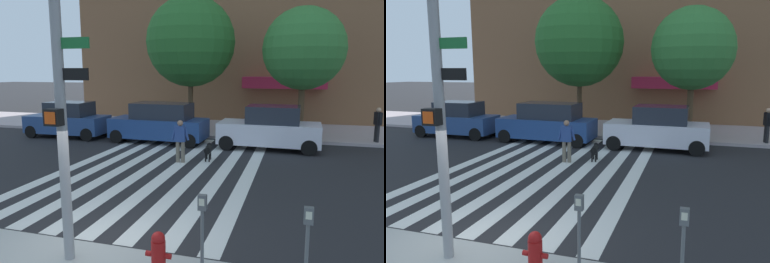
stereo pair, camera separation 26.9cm
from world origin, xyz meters
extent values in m
plane|color=#232326|center=(0.00, 6.06, 0.00)|extent=(160.00, 160.00, 0.00)
cube|color=#B1A1A4|center=(0.00, 15.13, 0.07)|extent=(80.00, 6.00, 0.15)
cube|color=silver|center=(-4.01, 6.06, 0.00)|extent=(0.45, 11.53, 0.01)
cube|color=silver|center=(-3.11, 6.06, 0.00)|extent=(0.45, 11.53, 0.01)
cube|color=silver|center=(-2.21, 6.06, 0.00)|extent=(0.45, 11.53, 0.01)
cube|color=silver|center=(-1.31, 6.06, 0.00)|extent=(0.45, 11.53, 0.01)
cube|color=silver|center=(-0.41, 6.06, 0.00)|extent=(0.45, 11.53, 0.01)
cube|color=silver|center=(0.49, 6.06, 0.00)|extent=(0.45, 11.53, 0.01)
cube|color=silver|center=(1.39, 6.06, 0.00)|extent=(0.45, 11.53, 0.01)
cube|color=silver|center=(2.29, 6.06, 0.00)|extent=(0.45, 11.53, 0.01)
cube|color=#BA2040|center=(2.92, 17.53, 2.75)|extent=(5.04, 1.60, 0.70)
cylinder|color=gray|center=(-0.06, -0.65, 3.05)|extent=(0.18, 0.18, 5.80)
cube|color=black|center=(-0.06, -0.85, 2.75)|extent=(0.28, 0.18, 0.28)
cube|color=#E54C14|center=(-0.06, -0.95, 2.75)|extent=(0.20, 0.01, 0.20)
cube|color=#19662D|center=(0.24, -0.65, 3.95)|extent=(0.60, 0.03, 0.18)
cube|color=black|center=(0.22, -0.65, 3.45)|extent=(0.56, 0.03, 0.20)
cylinder|color=maroon|center=(1.70, -0.72, 0.48)|extent=(0.24, 0.24, 0.55)
sphere|color=maroon|center=(1.70, -0.72, 0.80)|extent=(0.23, 0.23, 0.23)
cylinder|color=maroon|center=(1.53, -0.72, 0.51)|extent=(0.10, 0.09, 0.09)
cylinder|color=maroon|center=(1.87, -0.72, 0.51)|extent=(0.10, 0.09, 0.09)
cylinder|color=#515456|center=(4.02, -0.49, 0.70)|extent=(0.06, 0.06, 1.10)
cube|color=#515456|center=(4.02, -0.49, 1.38)|extent=(0.14, 0.10, 0.26)
cube|color=beige|center=(4.02, -0.55, 1.40)|extent=(0.09, 0.01, 0.12)
cylinder|color=#515456|center=(2.36, -0.41, 0.70)|extent=(0.06, 0.06, 1.10)
cube|color=#515456|center=(2.36, -0.41, 1.38)|extent=(0.14, 0.10, 0.26)
cube|color=beige|center=(2.36, -0.46, 1.40)|extent=(0.09, 0.01, 0.12)
cube|color=navy|center=(-7.91, 10.53, 0.70)|extent=(4.27, 1.87, 0.89)
cube|color=#232833|center=(-7.74, 10.53, 1.51)|extent=(2.21, 1.62, 0.73)
cylinder|color=black|center=(-9.54, 9.68, 0.33)|extent=(0.66, 0.23, 0.66)
cylinder|color=black|center=(-9.57, 11.32, 0.33)|extent=(0.66, 0.23, 0.66)
cylinder|color=black|center=(-6.26, 9.73, 0.33)|extent=(0.66, 0.23, 0.66)
cylinder|color=black|center=(-6.28, 11.37, 0.33)|extent=(0.66, 0.23, 0.66)
cube|color=navy|center=(-2.72, 10.53, 0.72)|extent=(4.75, 1.97, 0.93)
cube|color=#232833|center=(-2.53, 10.52, 1.57)|extent=(2.85, 1.70, 0.76)
cylinder|color=black|center=(-4.62, 9.75, 0.33)|extent=(0.67, 0.24, 0.66)
cylinder|color=black|center=(-4.57, 11.42, 0.33)|extent=(0.67, 0.24, 0.66)
cylinder|color=black|center=(-0.88, 9.64, 0.33)|extent=(0.67, 0.24, 0.66)
cylinder|color=black|center=(-0.83, 11.31, 0.33)|extent=(0.67, 0.24, 0.66)
cube|color=silver|center=(2.60, 10.53, 0.72)|extent=(4.50, 2.05, 0.94)
cube|color=#232833|center=(2.78, 10.53, 1.57)|extent=(2.33, 1.77, 0.77)
cylinder|color=black|center=(0.83, 9.66, 0.33)|extent=(0.66, 0.23, 0.66)
cylinder|color=black|center=(0.86, 11.47, 0.33)|extent=(0.66, 0.23, 0.66)
cylinder|color=black|center=(4.33, 9.59, 0.33)|extent=(0.66, 0.23, 0.66)
cylinder|color=black|center=(4.37, 11.39, 0.33)|extent=(0.66, 0.23, 0.66)
cylinder|color=#4C3823|center=(-1.98, 13.55, 1.92)|extent=(0.27, 0.27, 3.55)
sphere|color=#286628|center=(-1.98, 13.55, 5.04)|extent=(4.88, 4.88, 4.88)
cylinder|color=#4C3823|center=(3.95, 13.05, 1.80)|extent=(0.30, 0.30, 3.30)
sphere|color=#337533|center=(3.95, 13.05, 4.56)|extent=(4.04, 4.04, 4.04)
cylinder|color=#6B6051|center=(-0.56, 7.03, 0.41)|extent=(0.17, 0.17, 0.82)
cylinder|color=#6B6051|center=(-0.36, 7.05, 0.41)|extent=(0.17, 0.17, 0.82)
cube|color=navy|center=(-0.46, 7.04, 1.12)|extent=(0.40, 0.28, 0.60)
cylinder|color=navy|center=(-0.70, 7.01, 1.15)|extent=(0.23, 0.11, 0.57)
cylinder|color=navy|center=(-0.22, 7.07, 1.15)|extent=(0.23, 0.11, 0.57)
sphere|color=#936B51|center=(-0.46, 7.04, 1.53)|extent=(0.24, 0.24, 0.22)
cylinder|color=black|center=(0.50, 7.58, 0.45)|extent=(0.32, 0.59, 0.26)
sphere|color=black|center=(0.47, 7.94, 0.55)|extent=(0.22, 0.22, 0.20)
cylinder|color=black|center=(0.55, 7.21, 0.50)|extent=(0.06, 0.24, 0.16)
cylinder|color=black|center=(0.41, 7.77, 0.16)|extent=(0.06, 0.06, 0.32)
cylinder|color=black|center=(0.55, 7.79, 0.16)|extent=(0.06, 0.06, 0.32)
cylinder|color=black|center=(0.46, 7.38, 0.16)|extent=(0.06, 0.06, 0.32)
cylinder|color=black|center=(0.60, 7.40, 0.16)|extent=(0.06, 0.06, 0.32)
cylinder|color=black|center=(7.43, 12.84, 0.56)|extent=(0.18, 0.18, 0.82)
cylinder|color=black|center=(7.47, 12.65, 0.56)|extent=(0.18, 0.18, 0.82)
cube|color=black|center=(7.45, 12.74, 1.27)|extent=(0.32, 0.43, 0.60)
cylinder|color=black|center=(7.39, 12.98, 1.30)|extent=(0.14, 0.24, 0.57)
cylinder|color=black|center=(7.51, 12.51, 1.30)|extent=(0.14, 0.24, 0.57)
sphere|color=tan|center=(7.45, 12.74, 1.68)|extent=(0.27, 0.27, 0.22)
camera|label=1|loc=(3.78, -5.87, 3.52)|focal=33.85mm
camera|label=2|loc=(4.04, -5.79, 3.52)|focal=33.85mm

